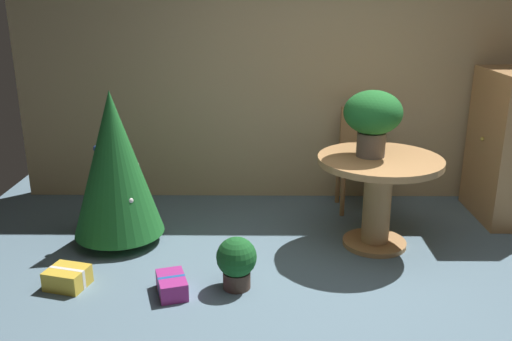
{
  "coord_description": "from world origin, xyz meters",
  "views": [
    {
      "loc": [
        -0.6,
        -3.17,
        1.99
      ],
      "look_at": [
        -0.63,
        0.55,
        0.79
      ],
      "focal_mm": 38.35,
      "sensor_mm": 36.0,
      "label": 1
    }
  ],
  "objects_px": {
    "round_dining_table": "(378,185)",
    "flower_vase": "(373,116)",
    "wooden_chair_far": "(360,154)",
    "wooden_cabinet": "(509,146)",
    "holiday_tree": "(115,164)",
    "potted_plant": "(237,261)",
    "gift_box_purple": "(172,285)",
    "gift_box_gold": "(68,278)"
  },
  "relations": [
    {
      "from": "wooden_chair_far",
      "to": "wooden_cabinet",
      "type": "relative_size",
      "value": 0.71
    },
    {
      "from": "flower_vase",
      "to": "wooden_cabinet",
      "type": "bearing_deg",
      "value": 23.51
    },
    {
      "from": "round_dining_table",
      "to": "wooden_cabinet",
      "type": "height_order",
      "value": "wooden_cabinet"
    },
    {
      "from": "flower_vase",
      "to": "potted_plant",
      "type": "xyz_separation_m",
      "value": [
        -1.04,
        -0.75,
        -0.88
      ]
    },
    {
      "from": "holiday_tree",
      "to": "potted_plant",
      "type": "bearing_deg",
      "value": -36.66
    },
    {
      "from": "round_dining_table",
      "to": "wooden_chair_far",
      "type": "distance_m",
      "value": 0.88
    },
    {
      "from": "wooden_chair_far",
      "to": "potted_plant",
      "type": "height_order",
      "value": "wooden_chair_far"
    },
    {
      "from": "holiday_tree",
      "to": "gift_box_purple",
      "type": "xyz_separation_m",
      "value": [
        0.57,
        -0.84,
        -0.62
      ]
    },
    {
      "from": "round_dining_table",
      "to": "holiday_tree",
      "type": "height_order",
      "value": "holiday_tree"
    },
    {
      "from": "round_dining_table",
      "to": "wooden_chair_far",
      "type": "bearing_deg",
      "value": 90.0
    },
    {
      "from": "wooden_cabinet",
      "to": "flower_vase",
      "type": "bearing_deg",
      "value": -156.49
    },
    {
      "from": "wooden_chair_far",
      "to": "flower_vase",
      "type": "bearing_deg",
      "value": -95.02
    },
    {
      "from": "round_dining_table",
      "to": "gift_box_purple",
      "type": "height_order",
      "value": "round_dining_table"
    },
    {
      "from": "gift_box_purple",
      "to": "wooden_cabinet",
      "type": "height_order",
      "value": "wooden_cabinet"
    },
    {
      "from": "flower_vase",
      "to": "wooden_chair_far",
      "type": "distance_m",
      "value": 1.01
    },
    {
      "from": "round_dining_table",
      "to": "holiday_tree",
      "type": "distance_m",
      "value": 2.14
    },
    {
      "from": "wooden_chair_far",
      "to": "gift_box_purple",
      "type": "distance_m",
      "value": 2.35
    },
    {
      "from": "round_dining_table",
      "to": "wooden_cabinet",
      "type": "relative_size",
      "value": 0.73
    },
    {
      "from": "gift_box_purple",
      "to": "wooden_cabinet",
      "type": "relative_size",
      "value": 0.25
    },
    {
      "from": "flower_vase",
      "to": "wooden_cabinet",
      "type": "xyz_separation_m",
      "value": [
        1.38,
        0.6,
        -0.4
      ]
    },
    {
      "from": "gift_box_gold",
      "to": "wooden_cabinet",
      "type": "height_order",
      "value": "wooden_cabinet"
    },
    {
      "from": "flower_vase",
      "to": "holiday_tree",
      "type": "xyz_separation_m",
      "value": [
        -2.06,
        0.01,
        -0.4
      ]
    },
    {
      "from": "holiday_tree",
      "to": "potted_plant",
      "type": "height_order",
      "value": "holiday_tree"
    },
    {
      "from": "wooden_chair_far",
      "to": "gift_box_purple",
      "type": "relative_size",
      "value": 2.89
    },
    {
      "from": "potted_plant",
      "to": "round_dining_table",
      "type": "bearing_deg",
      "value": 32.4
    },
    {
      "from": "wooden_cabinet",
      "to": "potted_plant",
      "type": "bearing_deg",
      "value": -150.9
    },
    {
      "from": "round_dining_table",
      "to": "flower_vase",
      "type": "distance_m",
      "value": 0.57
    },
    {
      "from": "wooden_chair_far",
      "to": "holiday_tree",
      "type": "bearing_deg",
      "value": -158.52
    },
    {
      "from": "round_dining_table",
      "to": "holiday_tree",
      "type": "xyz_separation_m",
      "value": [
        -2.13,
        0.05,
        0.16
      ]
    },
    {
      "from": "flower_vase",
      "to": "gift_box_purple",
      "type": "height_order",
      "value": "flower_vase"
    },
    {
      "from": "wooden_chair_far",
      "to": "gift_box_gold",
      "type": "xyz_separation_m",
      "value": [
        -2.33,
        -1.59,
        -0.47
      ]
    },
    {
      "from": "round_dining_table",
      "to": "gift_box_purple",
      "type": "xyz_separation_m",
      "value": [
        -1.57,
        -0.8,
        -0.46
      ]
    },
    {
      "from": "gift_box_purple",
      "to": "round_dining_table",
      "type": "bearing_deg",
      "value": 27.0
    },
    {
      "from": "gift_box_gold",
      "to": "potted_plant",
      "type": "xyz_separation_m",
      "value": [
        1.21,
        0.0,
        0.14
      ]
    },
    {
      "from": "gift_box_purple",
      "to": "potted_plant",
      "type": "distance_m",
      "value": 0.48
    },
    {
      "from": "gift_box_purple",
      "to": "potted_plant",
      "type": "xyz_separation_m",
      "value": [
        0.45,
        0.09,
        0.14
      ]
    },
    {
      "from": "round_dining_table",
      "to": "wooden_chair_far",
      "type": "height_order",
      "value": "wooden_chair_far"
    },
    {
      "from": "flower_vase",
      "to": "wooden_cabinet",
      "type": "distance_m",
      "value": 1.56
    },
    {
      "from": "round_dining_table",
      "to": "wooden_cabinet",
      "type": "bearing_deg",
      "value": 26.1
    },
    {
      "from": "flower_vase",
      "to": "gift_box_gold",
      "type": "relative_size",
      "value": 1.65
    },
    {
      "from": "flower_vase",
      "to": "potted_plant",
      "type": "height_order",
      "value": "flower_vase"
    },
    {
      "from": "holiday_tree",
      "to": "gift_box_purple",
      "type": "relative_size",
      "value": 3.83
    }
  ]
}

